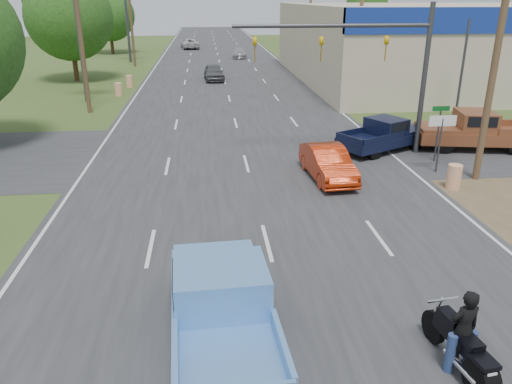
{
  "coord_description": "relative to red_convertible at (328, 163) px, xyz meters",
  "views": [
    {
      "loc": [
        -1.73,
        -5.85,
        7.18
      ],
      "look_at": [
        -0.24,
        9.1,
        1.3
      ],
      "focal_mm": 35.0,
      "sensor_mm": 36.0,
      "label": 1
    }
  ],
  "objects": [
    {
      "name": "navy_pickup",
      "position": [
        3.86,
        3.9,
        0.13
      ],
      "size": [
        5.21,
        4.01,
        1.63
      ],
      "rotation": [
        0.0,
        0.0,
        -1.07
      ],
      "color": "black",
      "rests_on": "ground"
    },
    {
      "name": "main_road",
      "position": [
        -3.25,
        26.34,
        -0.68
      ],
      "size": [
        15.0,
        180.0,
        0.02
      ],
      "primitive_type": "cube",
      "color": "#2D2D30",
      "rests_on": "ground"
    },
    {
      "name": "utility_pole_3",
      "position": [
        6.25,
        35.34,
        4.63
      ],
      "size": [
        2.0,
        0.28,
        10.0
      ],
      "color": "#4C3823",
      "rests_on": "ground"
    },
    {
      "name": "tree_5",
      "position": [
        26.75,
        81.34,
        5.2
      ],
      "size": [
        7.98,
        7.98,
        9.88
      ],
      "color": "#422D19",
      "rests_on": "ground"
    },
    {
      "name": "tree_2",
      "position": [
        -17.45,
        52.34,
        4.27
      ],
      "size": [
        6.72,
        6.72,
        8.32
      ],
      "color": "#422D19",
      "rests_on": "ground"
    },
    {
      "name": "barrel_0",
      "position": [
        4.75,
        -1.66,
        -0.19
      ],
      "size": [
        0.56,
        0.56,
        1.0
      ],
      "primitive_type": "cylinder",
      "color": "orange",
      "rests_on": "ground"
    },
    {
      "name": "barrel_3",
      "position": [
        -11.45,
        24.34,
        -0.19
      ],
      "size": [
        0.56,
        0.56,
        1.0
      ],
      "primitive_type": "cylinder",
      "color": "orange",
      "rests_on": "ground"
    },
    {
      "name": "rider",
      "position": [
        -0.02,
        -11.69,
        0.2
      ],
      "size": [
        0.7,
        0.51,
        1.77
      ],
      "primitive_type": "imported",
      "rotation": [
        0.0,
        0.0,
        3.28
      ],
      "color": "black",
      "rests_on": "ground"
    },
    {
      "name": "blue_pickup",
      "position": [
        -4.81,
        -10.23,
        0.25
      ],
      "size": [
        2.45,
        5.72,
        1.86
      ],
      "rotation": [
        0.0,
        0.0,
        0.05
      ],
      "color": "black",
      "rests_on": "ground"
    },
    {
      "name": "street_name_sign",
      "position": [
        5.55,
        1.84,
        0.92
      ],
      "size": [
        0.8,
        0.08,
        2.61
      ],
      "color": "#3F3F44",
      "rests_on": "ground"
    },
    {
      "name": "cross_road",
      "position": [
        -3.25,
        4.34,
        -0.68
      ],
      "size": [
        120.0,
        10.0,
        0.02
      ],
      "primitive_type": "cube",
      "color": "#2D2D30",
      "rests_on": "ground"
    },
    {
      "name": "utility_pole_6",
      "position": [
        -12.75,
        38.34,
        4.63
      ],
      "size": [
        2.0,
        0.28,
        10.0
      ],
      "color": "#4C3823",
      "rests_on": "ground"
    },
    {
      "name": "distant_car_white",
      "position": [
        -7.14,
        58.27,
        0.04
      ],
      "size": [
        3.07,
        5.48,
        1.45
      ],
      "primitive_type": "imported",
      "rotation": [
        0.0,
        0.0,
        3.27
      ],
      "color": "#BABABA",
      "rests_on": "ground"
    },
    {
      "name": "lane_sign",
      "position": [
        4.95,
        0.34,
        1.21
      ],
      "size": [
        1.2,
        0.08,
        2.52
      ],
      "color": "#3F3F44",
      "rests_on": "ground"
    },
    {
      "name": "utility_pole_1",
      "position": [
        6.25,
        -0.66,
        4.63
      ],
      "size": [
        2.0,
        0.28,
        10.0
      ],
      "color": "#4C3823",
      "rests_on": "ground"
    },
    {
      "name": "distant_car_silver",
      "position": [
        -0.61,
        45.55,
        -0.07
      ],
      "size": [
        1.91,
        4.33,
        1.24
      ],
      "primitive_type": "imported",
      "rotation": [
        0.0,
        0.0,
        -0.04
      ],
      "color": "#A4A4A9",
      "rests_on": "ground"
    },
    {
      "name": "signal_mast",
      "position": [
        2.58,
        3.34,
        4.12
      ],
      "size": [
        9.12,
        0.4,
        7.0
      ],
      "color": "#3F3F44",
      "rests_on": "ground"
    },
    {
      "name": "utility_pole_5",
      "position": [
        -12.75,
        14.34,
        4.63
      ],
      "size": [
        2.0,
        0.28,
        10.0
      ],
      "color": "#4C3823",
      "rests_on": "ground"
    },
    {
      "name": "barrel_2",
      "position": [
        -11.75,
        20.34,
        -0.19
      ],
      "size": [
        0.56,
        0.56,
        1.0
      ],
      "primitive_type": "cylinder",
      "color": "orange",
      "rests_on": "ground"
    },
    {
      "name": "red_convertible",
      "position": [
        0.0,
        0.0,
        0.0
      ],
      "size": [
        1.76,
        4.27,
        1.37
      ],
      "primitive_type": "imported",
      "rotation": [
        0.0,
        0.0,
        0.08
      ],
      "color": "#A92407",
      "rests_on": "ground"
    },
    {
      "name": "distant_car_grey",
      "position": [
        -4.19,
        27.31,
        0.04
      ],
      "size": [
        1.95,
        4.37,
        1.46
      ],
      "primitive_type": "imported",
      "rotation": [
        0.0,
        0.0,
        0.05
      ],
      "color": "#4D4E51",
      "rests_on": "ground"
    },
    {
      "name": "motorcycle",
      "position": [
        -0.01,
        -11.76,
        -0.15
      ],
      "size": [
        0.81,
        2.39,
        1.21
      ],
      "rotation": [
        0.0,
        0.0,
        0.14
      ],
      "color": "black",
      "rests_on": "ground"
    },
    {
      "name": "barrel_1",
      "position": [
        5.15,
        6.84,
        -0.19
      ],
      "size": [
        0.56,
        0.56,
        1.0
      ],
      "primitive_type": "cylinder",
      "color": "orange",
      "rests_on": "ground"
    },
    {
      "name": "tree_6",
      "position": [
        -33.25,
        81.34,
        5.82
      ],
      "size": [
        8.82,
        8.82,
        10.92
      ],
      "color": "#422D19",
      "rests_on": "ground"
    },
    {
      "name": "tree_1",
      "position": [
        -16.75,
        28.34,
        4.89
      ],
      "size": [
        7.56,
        7.56,
        9.36
      ],
      "color": "#422D19",
      "rests_on": "ground"
    },
    {
      "name": "brown_pickup",
      "position": [
        8.3,
        3.68,
        0.28
      ],
      "size": [
        6.1,
        3.23,
        1.92
      ],
      "rotation": [
        0.0,
        0.0,
        1.39
      ],
      "color": "black",
      "rests_on": "ground"
    },
    {
      "name": "utility_pole_2",
      "position": [
        6.25,
        17.34,
        4.63
      ],
      "size": [
        2.0,
        0.28,
        10.0
      ],
      "color": "#4C3823",
      "rests_on": "ground"
    }
  ]
}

